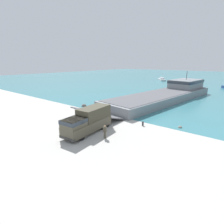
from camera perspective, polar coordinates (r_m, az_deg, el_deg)
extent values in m
plane|color=#B7B5AD|center=(27.45, -3.04, -3.67)|extent=(240.00, 240.00, 0.00)
cube|color=teal|center=(115.35, 29.92, 9.39)|extent=(240.00, 180.00, 0.01)
cube|color=gray|center=(45.29, 16.24, 4.81)|extent=(13.85, 37.04, 1.82)
cube|color=#56565B|center=(45.13, 16.33, 5.99)|extent=(12.94, 35.51, 0.08)
cube|color=gray|center=(56.09, 22.95, 8.46)|extent=(7.60, 10.89, 2.44)
cube|color=#28333D|center=(56.01, 23.02, 9.17)|extent=(7.80, 11.01, 0.73)
cylinder|color=#3F3F42|center=(55.87, 23.22, 10.92)|extent=(0.16, 0.16, 2.40)
cube|color=#56565B|center=(29.46, -4.76, -0.38)|extent=(8.33, 6.75, 1.89)
cube|color=#4C4738|center=(23.89, -7.86, -4.30)|extent=(3.03, 7.95, 1.28)
cube|color=#4C4738|center=(21.78, -12.40, -3.49)|extent=(2.47, 2.82, 0.93)
cube|color=#28333D|center=(21.71, -12.44, -2.91)|extent=(2.54, 2.85, 0.46)
cube|color=#413C2E|center=(24.39, -5.95, -0.21)|extent=(2.70, 5.10, 1.62)
cube|color=#2D2D2D|center=(21.59, -14.51, -8.38)|extent=(2.46, 0.44, 0.32)
cylinder|color=black|center=(21.78, -9.97, -7.74)|extent=(0.41, 1.15, 1.13)
cylinder|color=black|center=(23.13, -13.67, -6.51)|extent=(0.41, 1.15, 1.13)
cylinder|color=black|center=(24.80, -3.22, -4.49)|extent=(0.41, 1.15, 1.13)
cylinder|color=black|center=(25.99, -6.82, -3.61)|extent=(0.41, 1.15, 1.13)
cylinder|color=black|center=(25.63, -1.75, -3.78)|extent=(0.41, 1.15, 1.13)
cylinder|color=black|center=(26.78, -5.31, -2.95)|extent=(0.41, 1.15, 1.13)
cylinder|color=#4C4738|center=(22.15, -2.53, -7.47)|extent=(0.14, 0.14, 0.84)
cylinder|color=#4C4738|center=(22.08, -2.10, -7.54)|extent=(0.14, 0.14, 0.84)
cube|color=#4C4738|center=(21.82, -2.34, -5.69)|extent=(0.49, 0.36, 0.67)
sphere|color=tan|center=(21.66, -2.35, -4.60)|extent=(0.23, 0.23, 0.23)
cube|color=#B7BABF|center=(94.63, 15.87, 10.10)|extent=(6.82, 7.95, 0.75)
cube|color=silver|center=(93.97, 16.00, 10.53)|extent=(2.78, 2.95, 0.82)
cylinder|color=#333338|center=(26.69, 10.02, -3.96)|extent=(0.28, 0.28, 0.46)
sphere|color=#333338|center=(26.58, 10.05, -3.33)|extent=(0.32, 0.32, 0.32)
sphere|color=gray|center=(27.47, 21.30, -4.78)|extent=(0.58, 0.58, 0.58)
sphere|color=#66605B|center=(38.25, -9.12, 1.86)|extent=(1.08, 1.08, 1.08)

